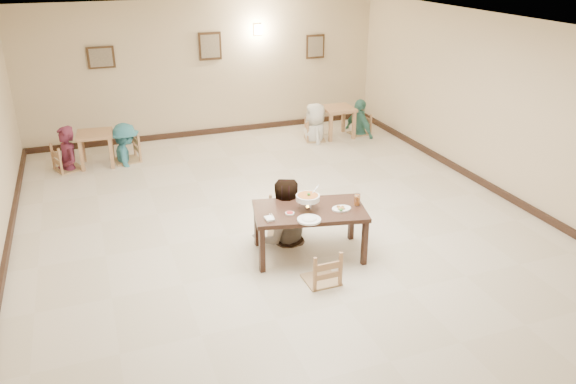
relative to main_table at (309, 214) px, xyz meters
name	(u,v)px	position (x,y,z in m)	size (l,w,h in m)	color
floor	(283,226)	(-0.05, 0.95, -0.63)	(10.00, 10.00, 0.00)	beige
ceiling	(282,28)	(-0.05, 0.95, 2.37)	(10.00, 10.00, 0.00)	white
wall_back	(206,69)	(-0.05, 5.95, 0.87)	(10.00, 10.00, 0.00)	beige
wall_front	(527,343)	(-0.05, -4.05, 0.87)	(10.00, 10.00, 0.00)	beige
wall_right	(506,109)	(3.95, 0.95, 0.87)	(10.00, 10.00, 0.00)	beige
baseboard_back	(210,131)	(-0.05, 5.92, -0.57)	(8.00, 0.06, 0.12)	black
baseboard_left	(4,269)	(-4.02, 0.95, -0.57)	(0.06, 10.00, 0.12)	black
baseboard_right	(492,187)	(3.92, 0.95, -0.57)	(0.06, 10.00, 0.12)	black
picture_a	(101,57)	(-2.25, 5.91, 1.27)	(0.55, 0.04, 0.45)	#382415
picture_b	(210,46)	(0.05, 5.91, 1.37)	(0.50, 0.04, 0.60)	#382415
picture_c	(315,47)	(2.55, 5.91, 1.22)	(0.45, 0.04, 0.55)	#382415
wall_sconce	(258,30)	(1.15, 5.91, 1.67)	(0.16, 0.05, 0.22)	#FFD88C
main_table	(309,214)	(0.00, 0.00, 0.00)	(1.66, 1.15, 0.71)	#382017
chair_far	(284,204)	(-0.14, 0.66, -0.10)	(0.50, 0.50, 1.06)	tan
chair_near	(322,250)	(-0.11, -0.69, -0.18)	(0.43, 0.43, 0.91)	tan
main_diner	(283,179)	(-0.18, 0.58, 0.33)	(0.93, 0.72, 1.91)	gray
curry_warmer	(308,198)	(-0.03, 0.00, 0.25)	(0.36, 0.32, 0.29)	silver
rice_plate_far	(307,198)	(0.09, 0.32, 0.10)	(0.30, 0.30, 0.07)	white
rice_plate_near	(309,219)	(-0.14, -0.32, 0.10)	(0.32, 0.32, 0.07)	white
fried_plate	(341,208)	(0.40, -0.17, 0.10)	(0.27, 0.27, 0.06)	white
chili_dish	(290,213)	(-0.31, -0.06, 0.09)	(0.12, 0.12, 0.03)	white
napkin_cutlery	(269,218)	(-0.62, -0.11, 0.09)	(0.14, 0.22, 0.03)	white
drink_glass	(357,200)	(0.67, -0.11, 0.16)	(0.08, 0.08, 0.17)	white
bg_table_left	(95,139)	(-2.60, 4.74, -0.09)	(0.72, 0.72, 0.67)	tan
bg_table_right	(338,113)	(2.63, 4.74, -0.08)	(0.70, 0.70, 0.69)	tan
bg_chair_ll	(66,145)	(-3.15, 4.67, -0.13)	(0.47, 0.47, 1.00)	tan
bg_chair_lr	(124,136)	(-2.04, 4.77, -0.11)	(0.49, 0.49, 1.05)	tan
bg_chair_rl	(315,121)	(2.06, 4.67, -0.18)	(0.43, 0.43, 0.91)	tan
bg_chair_rr	(360,115)	(3.20, 4.74, -0.18)	(0.42, 0.42, 0.90)	tan
bg_diner_a	(62,127)	(-3.15, 4.67, 0.24)	(0.63, 0.42, 1.74)	#5D2035
bg_diner_b	(123,124)	(-2.04, 4.77, 0.15)	(1.01, 0.58, 1.56)	teal
bg_diner_c	(316,103)	(2.06, 4.67, 0.22)	(0.83, 0.54, 1.69)	silver
bg_diner_d	(361,99)	(3.20, 4.74, 0.18)	(0.95, 0.40, 1.63)	teal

